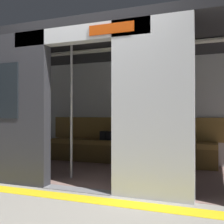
# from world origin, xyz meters

# --- Properties ---
(ground_plane) EXTENTS (60.00, 60.00, 0.00)m
(ground_plane) POSITION_xyz_m (0.00, 0.00, 0.00)
(ground_plane) COLOR gray
(platform_edge_strip) EXTENTS (8.00, 0.24, 0.01)m
(platform_edge_strip) POSITION_xyz_m (0.00, 0.30, 0.00)
(platform_edge_strip) COLOR yellow
(platform_edge_strip) RESTS_ON ground_plane
(train_car) EXTENTS (6.40, 2.51, 2.18)m
(train_car) POSITION_xyz_m (0.06, -1.09, 1.43)
(train_car) COLOR silver
(train_car) RESTS_ON ground_plane
(bench_seat) EXTENTS (3.30, 0.44, 0.44)m
(bench_seat) POSITION_xyz_m (0.00, -2.00, 0.34)
(bench_seat) COLOR olive
(bench_seat) RESTS_ON ground_plane
(person_seated) EXTENTS (0.55, 0.69, 1.17)m
(person_seated) POSITION_xyz_m (-0.04, -1.94, 0.67)
(person_seated) COLOR #D8CC4C
(person_seated) RESTS_ON ground_plane
(handbag) EXTENTS (0.26, 0.15, 0.17)m
(handbag) POSITION_xyz_m (0.43, -2.03, 0.53)
(handbag) COLOR black
(handbag) RESTS_ON bench_seat
(book) EXTENTS (0.24, 0.27, 0.03)m
(book) POSITION_xyz_m (-0.43, -2.04, 0.46)
(book) COLOR #B22D2D
(book) RESTS_ON bench_seat
(grab_pole_door) EXTENTS (0.04, 0.04, 2.04)m
(grab_pole_door) POSITION_xyz_m (0.41, -0.54, 1.02)
(grab_pole_door) COLOR silver
(grab_pole_door) RESTS_ON ground_plane
(grab_pole_far) EXTENTS (0.04, 0.04, 2.04)m
(grab_pole_far) POSITION_xyz_m (-0.41, -0.67, 1.02)
(grab_pole_far) COLOR silver
(grab_pole_far) RESTS_ON ground_plane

